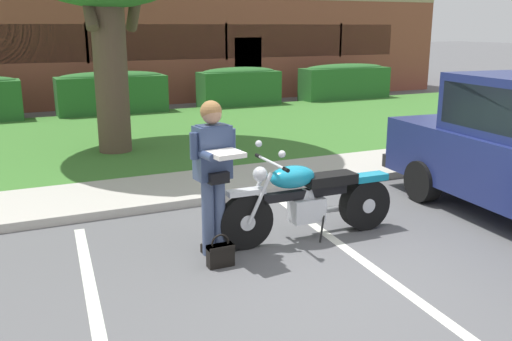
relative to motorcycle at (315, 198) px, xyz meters
The scene contains 13 objects.
ground_plane 1.06m from the motorcycle, 93.91° to the right, with size 140.00×140.00×0.00m, color #565659.
curb_strip 1.84m from the motorcycle, 92.06° to the left, with size 60.00×0.20×0.12m, color #B7B2A8.
concrete_walk 2.68m from the motorcycle, 91.40° to the left, with size 60.00×1.50×0.08m, color #B7B2A8.
grass_lawn 7.10m from the motorcycle, 90.52° to the left, with size 60.00×7.38×0.06m, color #3D752D.
stall_stripe_0 2.85m from the motorcycle, 164.66° to the right, with size 0.12×4.40×0.01m, color silver.
stall_stripe_1 0.89m from the motorcycle, 81.36° to the right, with size 0.12×4.40×0.01m, color silver.
motorcycle is the anchor object (origin of this frame).
rider_person 1.37m from the motorcycle, behind, with size 0.53×0.61×1.70m.
handbag 1.42m from the motorcycle, 166.28° to the right, with size 0.28×0.13×0.36m.
hedge_center_left 10.72m from the motorcycle, 91.37° to the left, with size 3.04×0.90×1.24m.
hedge_center_right 11.33m from the motorcycle, 71.12° to the left, with size 2.54×0.90×1.24m.
hedge_right 13.14m from the motorcycle, 54.70° to the left, with size 3.16×0.90×1.24m.
brick_building 16.31m from the motorcycle, 92.17° to the left, with size 26.68×8.13×3.79m.
Camera 1 is at (-3.26, -4.51, 2.45)m, focal length 39.43 mm.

